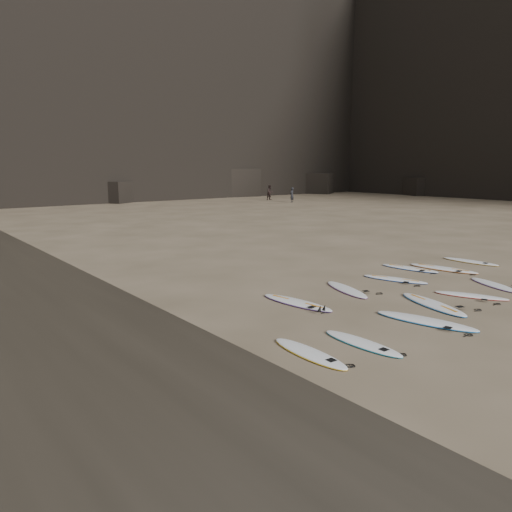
% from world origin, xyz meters
% --- Properties ---
extents(ground, '(240.00, 240.00, 0.00)m').
position_xyz_m(ground, '(0.00, 0.00, 0.00)').
color(ground, '#897559').
rests_on(ground, ground).
extents(headland, '(170.00, 101.00, 63.47)m').
position_xyz_m(headland, '(23.84, 48.78, 21.02)').
color(headland, black).
rests_on(headland, ground).
extents(surfboard_0, '(0.57, 2.28, 0.08)m').
position_xyz_m(surfboard_0, '(-4.60, -0.87, 0.04)').
color(surfboard_0, white).
rests_on(surfboard_0, ground).
extents(surfboard_1, '(1.28, 2.86, 0.10)m').
position_xyz_m(surfboard_1, '(-1.95, -0.81, 0.05)').
color(surfboard_1, white).
rests_on(surfboard_1, ground).
extents(surfboard_2, '(1.47, 2.82, 0.10)m').
position_xyz_m(surfboard_2, '(-0.35, 0.01, 0.05)').
color(surfboard_2, white).
rests_on(surfboard_2, ground).
extents(surfboard_3, '(1.41, 2.27, 0.08)m').
position_xyz_m(surfboard_3, '(1.52, -0.16, 0.04)').
color(surfboard_3, white).
rests_on(surfboard_3, ground).
extents(surfboard_4, '(1.44, 2.35, 0.08)m').
position_xyz_m(surfboard_4, '(3.53, 0.11, 0.04)').
color(surfboard_4, white).
rests_on(surfboard_4, ground).
extents(surfboard_5, '(0.95, 2.73, 0.10)m').
position_xyz_m(surfboard_5, '(-3.47, 2.66, 0.05)').
color(surfboard_5, white).
rests_on(surfboard_5, ground).
extents(surfboard_6, '(1.33, 2.51, 0.09)m').
position_xyz_m(surfboard_6, '(-1.05, 2.83, 0.04)').
color(surfboard_6, white).
rests_on(surfboard_6, ground).
extents(surfboard_7, '(1.28, 2.45, 0.09)m').
position_xyz_m(surfboard_7, '(1.50, 2.79, 0.04)').
color(surfboard_7, white).
rests_on(surfboard_7, ground).
extents(surfboard_8, '(0.96, 2.48, 0.09)m').
position_xyz_m(surfboard_8, '(3.58, 3.63, 0.04)').
color(surfboard_8, white).
rests_on(surfboard_8, ground).
extents(surfboard_9, '(1.12, 2.87, 0.10)m').
position_xyz_m(surfboard_9, '(4.59, 2.76, 0.05)').
color(surfboard_9, white).
rests_on(surfboard_9, ground).
extents(surfboard_10, '(0.70, 2.50, 0.09)m').
position_xyz_m(surfboard_10, '(6.88, 2.88, 0.04)').
color(surfboard_10, white).
rests_on(surfboard_10, ground).
extents(surfboard_11, '(0.63, 2.33, 0.08)m').
position_xyz_m(surfboard_11, '(-6.03, -0.57, 0.04)').
color(surfboard_11, white).
rests_on(surfboard_11, ground).
extents(person_a, '(0.70, 0.59, 1.64)m').
position_xyz_m(person_a, '(23.69, 33.28, 0.82)').
color(person_a, black).
rests_on(person_a, ground).
extents(person_b, '(0.85, 0.67, 1.74)m').
position_xyz_m(person_b, '(24.20, 37.73, 0.87)').
color(person_b, black).
rests_on(person_b, ground).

